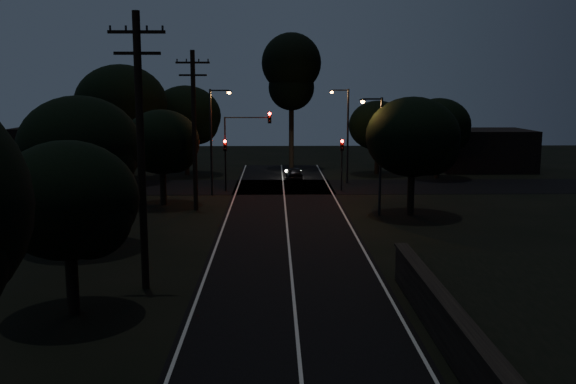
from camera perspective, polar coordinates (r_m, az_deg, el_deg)
name	(u,v)px	position (r m, az deg, el deg)	size (l,w,h in m)	color
road_surface	(286,212)	(42.22, -0.21, -1.79)	(60.00, 70.00, 0.03)	black
utility_pole_mid	(141,148)	(25.96, -12.96, 3.83)	(2.20, 0.30, 11.00)	black
utility_pole_far	(194,128)	(42.72, -8.34, 5.65)	(2.20, 0.30, 10.50)	black
tree_left_b	(72,204)	(23.66, -18.65, -0.99)	(4.95, 4.95, 6.30)	black
tree_left_c	(84,150)	(33.72, -17.71, 3.55)	(6.12, 6.12, 7.73)	black
tree_left_d	(164,144)	(45.01, -10.95, 4.25)	(5.23, 5.23, 6.64)	black
tree_far_nw	(188,117)	(60.78, -8.87, 6.59)	(6.57, 6.57, 8.32)	black
tree_far_w	(124,106)	(57.66, -14.36, 7.45)	(7.93, 7.93, 10.11)	black
tree_far_ne	(380,127)	(61.12, 8.17, 5.76)	(5.47, 5.47, 6.92)	black
tree_far_e	(441,127)	(59.21, 13.46, 5.68)	(5.68, 5.68, 7.20)	black
tree_right_a	(416,139)	(41.30, 11.33, 4.64)	(5.94, 5.94, 7.56)	black
tall_pine	(291,71)	(65.36, 0.31, 10.71)	(5.96, 5.96, 13.55)	black
building_left	(76,149)	(65.49, -18.36, 3.61)	(10.00, 8.00, 4.40)	black
building_right	(482,150)	(66.90, 16.87, 3.62)	(9.00, 7.00, 4.00)	black
signal_left	(225,155)	(50.72, -5.60, 3.26)	(0.28, 0.35, 4.10)	black
signal_right	(342,155)	(50.85, 4.81, 3.28)	(0.28, 0.35, 4.10)	black
signal_mast	(247,136)	(50.49, -3.71, 4.97)	(3.70, 0.35, 6.25)	black
streetlight_a	(213,134)	(48.65, -6.64, 5.11)	(1.66, 0.26, 8.00)	black
streetlight_b	(346,129)	(54.76, 5.14, 5.59)	(1.66, 0.26, 8.00)	black
streetlight_c	(378,148)	(41.01, 8.01, 3.93)	(1.46, 0.26, 7.50)	black
car	(294,174)	(56.84, 0.56, 1.66)	(1.38, 3.43, 1.17)	black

